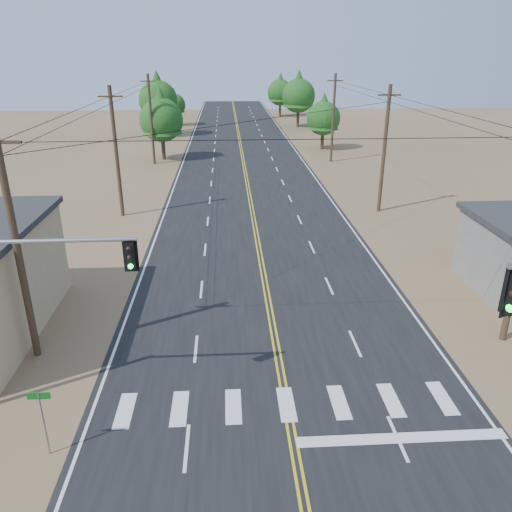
{
  "coord_description": "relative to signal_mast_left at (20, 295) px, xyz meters",
  "views": [
    {
      "loc": [
        -2.06,
        -7.1,
        12.33
      ],
      "look_at": [
        -0.77,
        14.25,
        3.5
      ],
      "focal_mm": 35.0,
      "sensor_mm": 36.0,
      "label": 1
    }
  ],
  "objects": [
    {
      "name": "road",
      "position": [
        9.25,
        21.32,
        -4.55
      ],
      "size": [
        15.0,
        200.0,
        0.02
      ],
      "primitive_type": "cube",
      "color": "black",
      "rests_on": "ground"
    },
    {
      "name": "utility_pole_left_near",
      "position": [
        -1.25,
        3.32,
        0.55
      ],
      "size": [
        1.8,
        0.3,
        10.0
      ],
      "color": "#4C3826",
      "rests_on": "ground"
    },
    {
      "name": "utility_pole_left_mid",
      "position": [
        -1.25,
        23.32,
        0.55
      ],
      "size": [
        1.8,
        0.3,
        10.0
      ],
      "color": "#4C3826",
      "rests_on": "ground"
    },
    {
      "name": "utility_pole_left_far",
      "position": [
        -1.25,
        43.32,
        0.55
      ],
      "size": [
        1.8,
        0.3,
        10.0
      ],
      "color": "#4C3826",
      "rests_on": "ground"
    },
    {
      "name": "utility_pole_right_mid",
      "position": [
        19.75,
        23.32,
        0.55
      ],
      "size": [
        1.8,
        0.3,
        10.0
      ],
      "color": "#4C3826",
      "rests_on": "ground"
    },
    {
      "name": "utility_pole_right_far",
      "position": [
        19.75,
        43.32,
        0.55
      ],
      "size": [
        1.8,
        0.3,
        10.0
      ],
      "color": "#4C3826",
      "rests_on": "ground"
    },
    {
      "name": "signal_mast_left",
      "position": [
        0.0,
        0.0,
        0.0
      ],
      "size": [
        6.02,
        0.39,
        6.69
      ],
      "rotation": [
        0.0,
        0.0,
        0.0
      ],
      "color": "gray",
      "rests_on": "ground"
    },
    {
      "name": "street_sign",
      "position": [
        1.15,
        -2.65,
        -2.92
      ],
      "size": [
        0.73,
        0.06,
        2.45
      ],
      "rotation": [
        0.0,
        0.0,
        -0.0
      ],
      "color": "gray",
      "rests_on": "ground"
    },
    {
      "name": "tree_left_near",
      "position": [
        -0.39,
        45.69,
        0.66
      ],
      "size": [
        5.13,
        5.13,
        8.55
      ],
      "color": "#3F2D1E",
      "rests_on": "ground"
    },
    {
      "name": "tree_left_mid",
      "position": [
        -2.96,
        64.12,
        1.4
      ],
      "size": [
        5.85,
        5.85,
        9.75
      ],
      "color": "#3F2D1E",
      "rests_on": "ground"
    },
    {
      "name": "tree_left_far",
      "position": [
        -1.65,
        75.69,
        -0.64
      ],
      "size": [
        3.86,
        3.86,
        6.43
      ],
      "color": "#3F2D1E",
      "rests_on": "ground"
    },
    {
      "name": "tree_right_near",
      "position": [
        20.15,
        51.39,
        -0.05
      ],
      "size": [
        4.43,
        4.43,
        7.38
      ],
      "color": "#3F2D1E",
      "rests_on": "ground"
    },
    {
      "name": "tree_right_mid",
      "position": [
        19.78,
        72.65,
        1.22
      ],
      "size": [
        5.67,
        5.67,
        9.45
      ],
      "color": "#3F2D1E",
      "rests_on": "ground"
    },
    {
      "name": "tree_right_far",
      "position": [
        18.25,
        87.75,
        0.59
      ],
      "size": [
        5.06,
        5.06,
        8.43
      ],
      "color": "#3F2D1E",
      "rests_on": "ground"
    }
  ]
}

